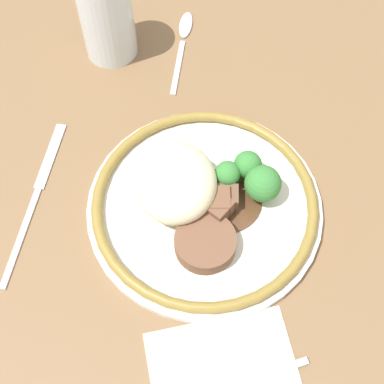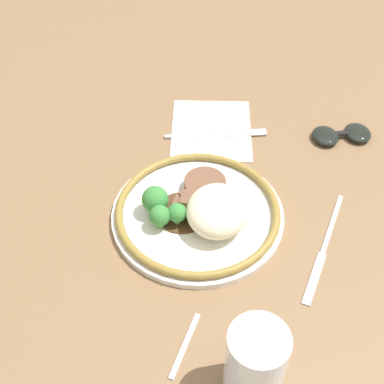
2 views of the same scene
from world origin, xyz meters
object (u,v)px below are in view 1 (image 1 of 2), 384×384
(plate, at_px, (204,200))
(knife, at_px, (39,193))
(juice_glass, at_px, (109,20))
(spoon, at_px, (186,35))

(plate, xyz_separation_m, knife, (0.03, 0.19, -0.02))
(juice_glass, distance_m, spoon, 0.11)
(plate, height_order, spoon, plate)
(plate, relative_size, spoon, 1.74)
(plate, bearing_deg, juice_glass, 22.46)
(juice_glass, xyz_separation_m, spoon, (0.02, -0.10, -0.05))
(spoon, bearing_deg, juice_glass, 112.46)
(juice_glass, relative_size, spoon, 0.77)
(plate, height_order, knife, plate)
(juice_glass, height_order, knife, juice_glass)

